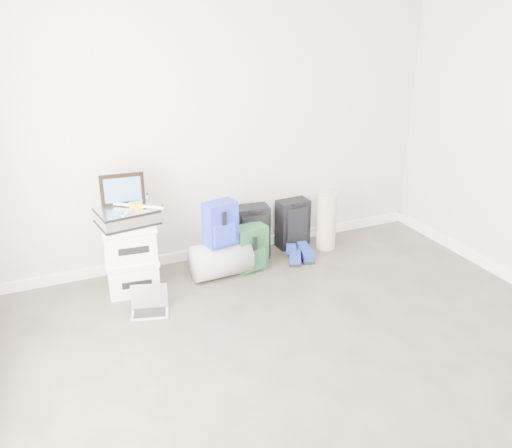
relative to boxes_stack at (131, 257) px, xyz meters
name	(u,v)px	position (x,y,z in m)	size (l,w,h in m)	color
ground	(355,408)	(0.98, -2.10, -0.33)	(5.00, 5.00, 0.00)	#362E27
room_envelope	(377,146)	(0.98, -2.08, 1.40)	(4.52, 5.02, 2.71)	beige
boxes_stack	(131,257)	(0.00, 0.00, 0.00)	(0.49, 0.41, 0.65)	silver
briefcase	(127,216)	(0.00, 0.00, 0.39)	(0.48, 0.35, 0.14)	#B2B2B7
painting	(122,189)	(0.00, 0.10, 0.60)	(0.37, 0.06, 0.28)	black
drone	(136,205)	(0.08, -0.02, 0.48)	(0.41, 0.41, 0.05)	yellow
duffel_bag	(220,259)	(0.81, -0.06, -0.16)	(0.34, 0.34, 0.55)	gray
blue_backpack	(221,224)	(0.81, -0.09, 0.21)	(0.32, 0.26, 0.41)	#1B24B4
large_suitcase	(251,233)	(1.23, 0.18, -0.05)	(0.38, 0.27, 0.55)	black
green_backpack	(250,249)	(1.12, -0.05, -0.11)	(0.34, 0.28, 0.44)	#14371B
carry_on	(293,224)	(1.74, 0.26, -0.07)	(0.34, 0.23, 0.51)	black
shoes	(301,255)	(1.67, -0.07, -0.28)	(0.35, 0.32, 0.10)	black
rolled_rug	(327,221)	(2.04, 0.08, -0.02)	(0.20, 0.20, 0.60)	tan
laptop	(150,306)	(0.04, -0.43, -0.27)	(0.35, 0.29, 0.22)	#BABABF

